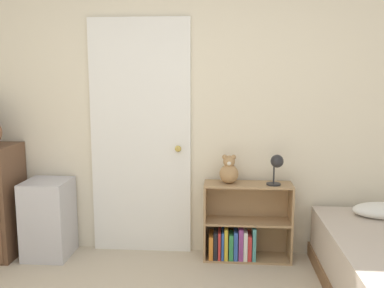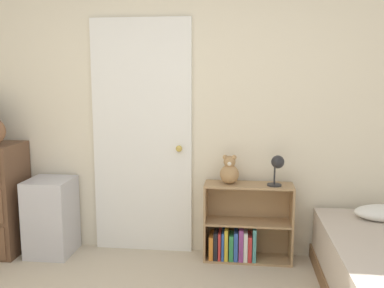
{
  "view_description": "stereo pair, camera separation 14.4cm",
  "coord_description": "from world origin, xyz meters",
  "views": [
    {
      "loc": [
        0.51,
        -1.55,
        1.57
      ],
      "look_at": [
        0.24,
        1.9,
        1.02
      ],
      "focal_mm": 40.0,
      "sensor_mm": 36.0,
      "label": 1
    },
    {
      "loc": [
        0.65,
        -1.54,
        1.57
      ],
      "look_at": [
        0.24,
        1.9,
        1.02
      ],
      "focal_mm": 40.0,
      "sensor_mm": 36.0,
      "label": 2
    }
  ],
  "objects": [
    {
      "name": "desk_lamp",
      "position": [
        0.94,
        1.96,
        0.85
      ],
      "size": [
        0.14,
        0.13,
        0.26
      ],
      "color": "#262628",
      "rests_on": "bookshelf"
    },
    {
      "name": "bookshelf",
      "position": [
        0.66,
        2.01,
        0.25
      ],
      "size": [
        0.75,
        0.25,
        0.67
      ],
      "color": "tan",
      "rests_on": "ground_plane"
    },
    {
      "name": "teddy_bear",
      "position": [
        0.55,
        2.0,
        0.78
      ],
      "size": [
        0.16,
        0.16,
        0.25
      ],
      "color": "tan",
      "rests_on": "bookshelf"
    },
    {
      "name": "wall_back",
      "position": [
        0.0,
        2.18,
        1.27
      ],
      "size": [
        10.0,
        0.06,
        2.55
      ],
      "color": "beige",
      "rests_on": "ground_plane"
    },
    {
      "name": "door_closed",
      "position": [
        -0.23,
        2.13,
        1.03
      ],
      "size": [
        0.88,
        0.09,
        2.07
      ],
      "color": "white",
      "rests_on": "ground_plane"
    },
    {
      "name": "storage_bin",
      "position": [
        -1.02,
        1.93,
        0.34
      ],
      "size": [
        0.38,
        0.39,
        0.68
      ],
      "color": "silver",
      "rests_on": "ground_plane"
    }
  ]
}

